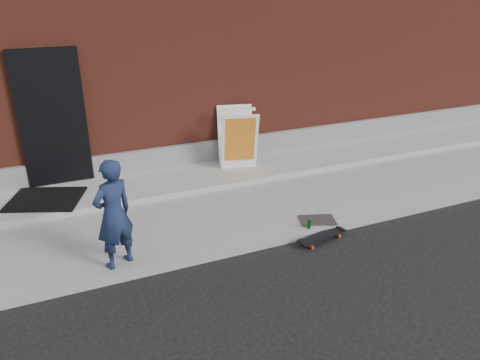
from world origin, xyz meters
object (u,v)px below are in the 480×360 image
child (113,214)px  skateboard (322,236)px  pizza_sign (238,138)px  soda_can (309,225)px

child → skateboard: 2.96m
skateboard → pizza_sign: (-0.21, 2.63, 0.73)m
skateboard → pizza_sign: 2.74m
skateboard → soda_can: bearing=127.3°
child → pizza_sign: (2.62, 2.31, -0.06)m
child → soda_can: (2.71, -0.15, -0.66)m
child → skateboard: (2.84, -0.32, -0.79)m
child → pizza_sign: 3.50m
soda_can → skateboard: bearing=-52.7°
pizza_sign → skateboard: bearing=-85.3°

